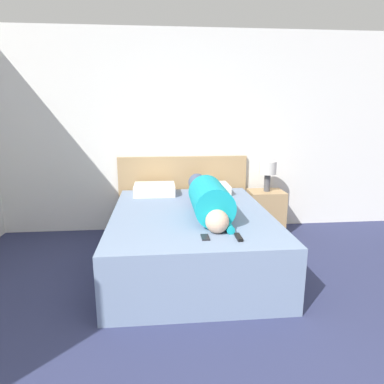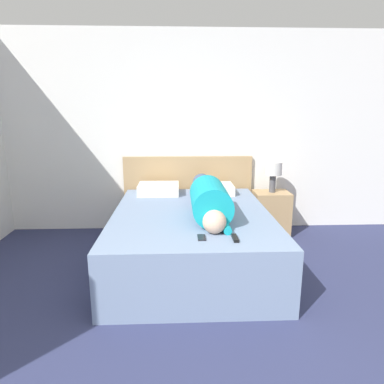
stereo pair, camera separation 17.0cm
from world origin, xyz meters
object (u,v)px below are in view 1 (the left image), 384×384
pillow_near_headboard (155,189)px  pillow_second (210,189)px  table_lamp (268,170)px  tv_remote (239,237)px  bed (191,238)px  nightstand (266,212)px  cell_phone (205,237)px  person_lying (208,198)px

pillow_near_headboard → pillow_second: size_ratio=1.05×
table_lamp → pillow_second: table_lamp is taller
tv_remote → bed: bearing=112.4°
table_lamp → tv_remote: (-0.75, -1.65, -0.26)m
nightstand → cell_phone: size_ratio=4.39×
bed → cell_phone: size_ratio=16.11×
person_lying → pillow_near_headboard: size_ratio=3.34×
person_lying → pillow_second: (0.15, 0.83, -0.10)m
pillow_near_headboard → pillow_second: 0.70m
tv_remote → pillow_second: bearing=90.2°
table_lamp → person_lying: (-0.91, -0.89, -0.11)m
nightstand → tv_remote: tv_remote is taller
person_lying → tv_remote: size_ratio=11.16×
tv_remote → nightstand: bearing=65.4°
pillow_near_headboard → table_lamp: bearing=2.5°
nightstand → pillow_second: (-0.76, -0.06, 0.35)m
tv_remote → cell_phone: tv_remote is taller
table_lamp → cell_phone: table_lamp is taller
nightstand → pillow_second: size_ratio=1.20×
cell_phone → nightstand: bearing=57.5°
tv_remote → cell_phone: size_ratio=1.15×
table_lamp → bed: bearing=-141.3°
nightstand → table_lamp: size_ratio=1.45×
person_lying → pillow_second: 0.85m
table_lamp → pillow_near_headboard: table_lamp is taller
bed → tv_remote: (0.32, -0.78, 0.30)m
person_lying → pillow_near_headboard: bearing=123.6°
person_lying → table_lamp: bearing=44.5°
bed → tv_remote: size_ratio=13.96×
person_lying → bed: bearing=171.0°
table_lamp → cell_phone: size_ratio=3.02×
table_lamp → cell_phone: 1.93m
nightstand → pillow_second: bearing=-175.2°
bed → pillow_second: size_ratio=4.40×
bed → tv_remote: bearing=-67.6°
bed → pillow_second: bearing=68.4°
nightstand → cell_phone: cell_phone is taller
pillow_second → bed: bearing=-111.6°
nightstand → tv_remote: size_ratio=3.80×
pillow_near_headboard → tv_remote: (0.70, -1.58, -0.05)m
cell_phone → person_lying: bearing=80.6°
person_lying → pillow_second: size_ratio=3.52×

